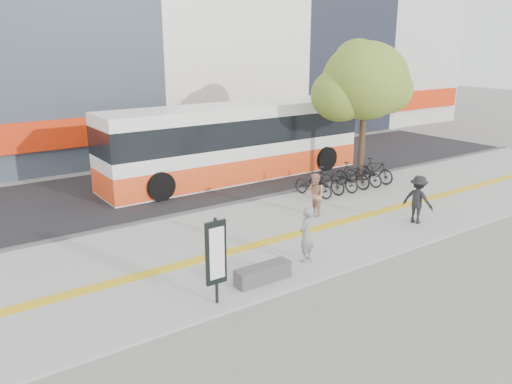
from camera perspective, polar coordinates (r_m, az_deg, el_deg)
ground at (r=16.19m, az=5.78°, el=-6.26°), size 120.00×120.00×0.00m
sidewalk at (r=17.25m, az=2.52°, el=-4.59°), size 40.00×7.00×0.08m
tactile_strip at (r=16.86m, az=3.56°, el=-4.94°), size 40.00×0.45×0.01m
street at (r=23.34m, az=-8.76°, el=0.82°), size 40.00×8.00×0.06m
curb at (r=19.96m, az=-3.61°, el=-1.57°), size 40.00×0.25×0.14m
bench at (r=13.72m, az=0.77°, el=-9.09°), size 1.60×0.45×0.45m
signboard at (r=12.25m, az=-4.48°, el=-6.92°), size 0.55×0.10×2.20m
street_tree at (r=23.48m, az=11.86°, el=11.89°), size 4.40×3.80×6.31m
bus at (r=23.90m, az=-2.28°, el=5.40°), size 12.84×3.05×3.42m
bicycle_row at (r=22.38m, az=9.93°, el=1.62°), size 4.62×2.00×1.11m
seated_woman at (r=14.78m, az=5.64°, el=-4.73°), size 0.71×0.61×1.65m
pedestrian_tan at (r=18.68m, az=6.61°, el=-0.33°), size 0.71×0.85×1.59m
pedestrian_dark at (r=18.70m, az=17.64°, el=-0.80°), size 0.85×1.21×1.71m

